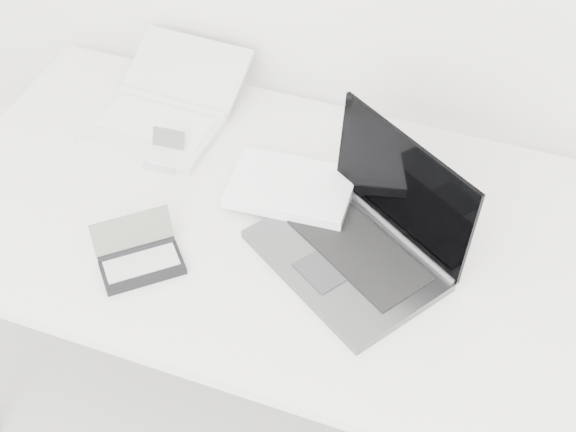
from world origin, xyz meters
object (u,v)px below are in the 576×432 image
(laptop_large, at_px, (339,222))
(palmtop_charcoal, at_px, (140,258))
(desk, at_px, (308,242))
(netbook_open_white, at_px, (164,112))

(laptop_large, height_order, palmtop_charcoal, laptop_large)
(desk, height_order, palmtop_charcoal, palmtop_charcoal)
(desk, height_order, netbook_open_white, netbook_open_white)
(desk, xyz_separation_m, palmtop_charcoal, (-0.28, -0.21, 0.06))
(netbook_open_white, height_order, palmtop_charcoal, netbook_open_white)
(netbook_open_white, bearing_deg, laptop_large, -20.81)
(desk, xyz_separation_m, laptop_large, (0.07, -0.00, 0.09))
(laptop_large, bearing_deg, netbook_open_white, -170.17)
(palmtop_charcoal, bearing_deg, laptop_large, -10.47)
(desk, bearing_deg, palmtop_charcoal, -143.09)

